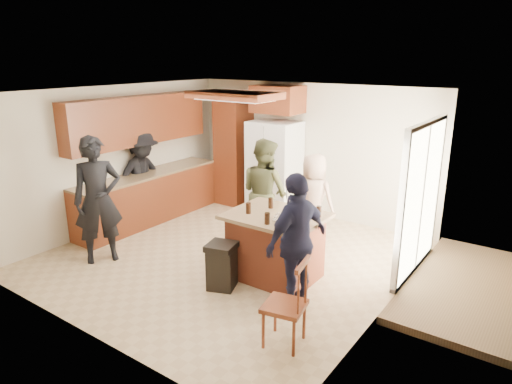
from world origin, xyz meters
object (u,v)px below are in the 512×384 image
Objects in this scene: person_side_right at (297,241)px; refrigerator at (274,168)px; kitchen_island at (275,245)px; person_front_left at (98,200)px; person_behind_left at (265,192)px; spindle_chair at (286,306)px; person_behind_right at (313,199)px; trash_bin at (222,265)px; person_counter at (143,177)px.

refrigerator reaches higher than person_side_right.
person_front_left is at bearing -157.06° from kitchen_island.
person_behind_left reaches higher than spindle_chair.
kitchen_island is at bearing -115.54° from person_side_right.
refrigerator reaches higher than person_behind_right.
kitchen_island is at bearing -36.84° from person_front_left.
person_behind_left reaches higher than trash_bin.
person_side_right is at bearing -48.86° from person_front_left.
person_counter is 3.29m from kitchen_island.
person_front_left is 1.12× the size of person_counter.
spindle_chair is at bearing -22.85° from trash_bin.
refrigerator reaches higher than kitchen_island.
person_counter is at bearing 16.78° from person_behind_right.
person_counter reaches higher than kitchen_island.
spindle_chair is at bearing -52.80° from kitchen_island.
person_front_left is at bearing -67.49° from person_side_right.
person_side_right reaches higher than kitchen_island.
person_behind_right is at bearing -126.56° from person_behind_left.
person_counter is (-2.43, -0.41, -0.03)m from person_behind_left.
person_front_left is 1.73m from person_counter.
trash_bin is 0.63× the size of spindle_chair.
spindle_chair is (1.13, -2.65, -0.29)m from person_behind_right.
person_counter is at bearing 157.47° from trash_bin.
trash_bin is (-0.23, -2.08, -0.43)m from person_behind_right.
person_behind_right is 3.18m from person_counter.
person_front_left is 1.91× the size of spindle_chair.
person_front_left is at bearing -169.65° from trash_bin.
person_side_right is 0.94m from spindle_chair.
person_behind_left is 1.52m from refrigerator.
person_behind_left is at bearing 103.86° from trash_bin.
person_behind_right is (2.25, 2.45, -0.20)m from person_front_left.
kitchen_island is at bearing 57.97° from trash_bin.
trash_bin is 1.47m from spindle_chair.
person_front_left is 1.12× the size of person_side_right.
trash_bin is (2.82, -1.17, -0.53)m from person_counter.
person_behind_left reaches higher than person_counter.
person_behind_right is 2.89m from spindle_chair.
person_side_right reaches higher than trash_bin.
person_front_left is at bearing 176.63° from spindle_chair.
spindle_chair is at bearing 35.24° from person_side_right.
person_behind_right is at bearing 83.80° from trash_bin.
person_side_right is at bearing -37.12° from kitchen_island.
person_counter is at bearing -92.42° from person_side_right.
person_behind_right is 1.46m from kitchen_island.
person_behind_left is at bearing 129.05° from spindle_chair.
kitchen_island is (1.50, -2.26, -0.43)m from refrigerator.
person_front_left is 3.42m from spindle_chair.
person_behind_right is 1.57m from refrigerator.
person_side_right is 1.00× the size of person_counter.
person_side_right is 2.68× the size of trash_bin.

